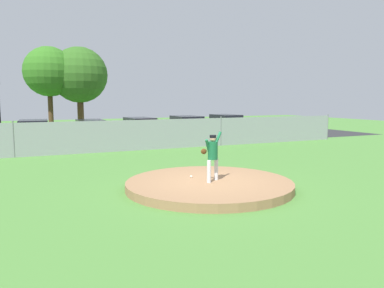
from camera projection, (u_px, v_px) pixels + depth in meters
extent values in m
plane|color=#4C8438|center=(152.00, 161.00, 17.71)|extent=(80.00, 80.00, 0.00)
cube|color=#2B2B2D|center=(112.00, 143.00, 25.39)|extent=(44.00, 7.00, 0.01)
cylinder|color=#99704C|center=(209.00, 185.00, 12.28)|extent=(5.47, 5.47, 0.26)
cylinder|color=silver|center=(209.00, 172.00, 11.95)|extent=(0.13, 0.13, 0.72)
cylinder|color=silver|center=(216.00, 169.00, 12.37)|extent=(0.13, 0.13, 0.72)
cylinder|color=#145933|center=(213.00, 151.00, 12.08)|extent=(0.32, 0.32, 0.58)
cylinder|color=#145933|center=(218.00, 138.00, 12.11)|extent=(0.40, 0.31, 0.44)
cylinder|color=#145933|center=(208.00, 146.00, 11.99)|extent=(0.28, 0.23, 0.46)
ellipsoid|color=#4C2D14|center=(204.00, 151.00, 12.01)|extent=(0.20, 0.12, 0.18)
sphere|color=tan|center=(213.00, 139.00, 12.04)|extent=(0.20, 0.20, 0.20)
cylinder|color=black|center=(213.00, 136.00, 12.03)|extent=(0.21, 0.21, 0.09)
sphere|color=white|center=(191.00, 177.00, 12.76)|extent=(0.07, 0.07, 0.07)
cube|color=gray|center=(129.00, 136.00, 21.22)|extent=(29.71, 0.03, 1.76)
cylinder|color=slate|center=(14.00, 139.00, 18.77)|extent=(0.07, 0.07, 1.86)
cylinder|color=slate|center=(221.00, 131.00, 23.66)|extent=(0.07, 0.07, 1.86)
cylinder|color=slate|center=(328.00, 127.00, 27.33)|extent=(0.07, 0.07, 1.86)
cube|color=#B7BABF|center=(187.00, 130.00, 27.29)|extent=(1.92, 4.61, 0.80)
cube|color=black|center=(187.00, 120.00, 27.21)|extent=(1.75, 2.55, 0.61)
cylinder|color=black|center=(179.00, 134.00, 28.63)|extent=(1.93, 0.66, 0.64)
cylinder|color=black|center=(195.00, 137.00, 26.04)|extent=(1.93, 0.66, 0.64)
cube|color=silver|center=(226.00, 128.00, 29.43)|extent=(1.85, 4.69, 0.74)
cube|color=black|center=(226.00, 119.00, 29.34)|extent=(1.66, 2.60, 0.68)
cylinder|color=black|center=(217.00, 131.00, 30.75)|extent=(1.80, 0.69, 0.64)
cylinder|color=black|center=(236.00, 134.00, 28.18)|extent=(1.80, 0.69, 0.64)
cube|color=#161E4C|center=(91.00, 134.00, 24.96)|extent=(1.91, 4.72, 0.64)
cube|color=black|center=(90.00, 124.00, 24.89)|extent=(1.72, 2.61, 0.62)
cylinder|color=black|center=(88.00, 137.00, 26.32)|extent=(1.87, 0.69, 0.64)
cylinder|color=black|center=(94.00, 141.00, 23.68)|extent=(1.87, 0.69, 0.64)
cube|color=#A81919|center=(140.00, 132.00, 26.33)|extent=(2.06, 4.80, 0.65)
cube|color=black|center=(140.00, 122.00, 26.25)|extent=(1.78, 2.69, 0.69)
cylinder|color=black|center=(133.00, 135.00, 27.64)|extent=(1.85, 0.76, 0.64)
cylinder|color=black|center=(148.00, 138.00, 25.10)|extent=(1.85, 0.76, 0.64)
cube|color=slate|center=(34.00, 137.00, 22.92)|extent=(1.99, 4.25, 0.65)
cube|color=black|center=(33.00, 126.00, 22.84)|extent=(1.75, 2.37, 0.70)
cylinder|color=black|center=(35.00, 140.00, 24.15)|extent=(1.87, 0.73, 0.64)
cylinder|color=black|center=(34.00, 144.00, 21.77)|extent=(1.87, 0.73, 0.64)
cylinder|color=#4C331E|center=(51.00, 112.00, 31.14)|extent=(0.40, 0.40, 3.77)
sphere|color=#32701F|center=(49.00, 72.00, 30.74)|extent=(4.10, 4.10, 4.10)
cylinder|color=#4C331E|center=(81.00, 114.00, 32.22)|extent=(0.53, 0.53, 3.34)
sphere|color=#30621E|center=(79.00, 75.00, 31.83)|extent=(4.73, 4.73, 4.73)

